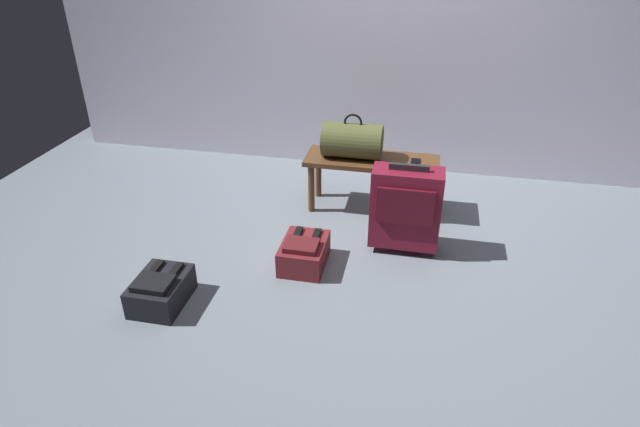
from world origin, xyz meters
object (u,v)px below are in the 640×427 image
(bench, at_px, (372,167))
(duffel_bag_olive, at_px, (352,140))
(backpack_maroon, at_px, (304,253))
(backpack_dark, at_px, (161,290))
(cell_phone, at_px, (415,162))
(suitcase_upright_burgundy, at_px, (406,207))

(bench, height_order, duffel_bag_olive, duffel_bag_olive)
(duffel_bag_olive, relative_size, backpack_maroon, 1.16)
(bench, relative_size, backpack_maroon, 2.63)
(duffel_bag_olive, height_order, backpack_maroon, duffel_bag_olive)
(duffel_bag_olive, relative_size, backpack_dark, 1.16)
(cell_phone, xyz_separation_m, suitcase_upright_burgundy, (-0.03, -0.52, -0.10))
(duffel_bag_olive, distance_m, backpack_dark, 1.74)
(bench, bearing_deg, duffel_bag_olive, 180.00)
(backpack_maroon, bearing_deg, backpack_dark, -142.77)
(bench, xyz_separation_m, backpack_maroon, (-0.33, -0.86, -0.26))
(suitcase_upright_burgundy, xyz_separation_m, backpack_maroon, (-0.62, -0.32, -0.23))
(suitcase_upright_burgundy, relative_size, backpack_maroon, 1.67)
(suitcase_upright_burgundy, bearing_deg, backpack_dark, -146.95)
(backpack_maroon, xyz_separation_m, backpack_dark, (-0.73, -0.56, 0.00))
(bench, relative_size, backpack_dark, 2.63)
(bench, height_order, cell_phone, cell_phone)
(backpack_maroon, relative_size, backpack_dark, 1.00)
(bench, bearing_deg, cell_phone, -2.75)
(duffel_bag_olive, distance_m, backpack_maroon, 0.99)
(duffel_bag_olive, bearing_deg, cell_phone, -1.86)
(duffel_bag_olive, distance_m, cell_phone, 0.49)
(bench, bearing_deg, backpack_dark, -126.87)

